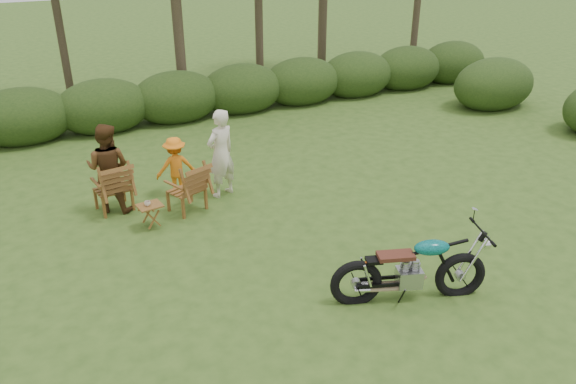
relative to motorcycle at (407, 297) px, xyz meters
name	(u,v)px	position (x,y,z in m)	size (l,w,h in m)	color
ground	(338,281)	(-0.71, 0.82, 0.00)	(80.00, 80.00, 0.00)	#2F4C19
motorcycle	(407,297)	(0.00, 0.00, 0.00)	(2.23, 0.85, 1.28)	#0CA59C
lawn_chair_right	(188,210)	(-2.12, 4.22, 0.00)	(0.70, 0.70, 1.02)	brown
lawn_chair_left	(116,209)	(-3.39, 4.86, 0.00)	(0.72, 0.72, 1.04)	brown
side_table	(151,216)	(-2.92, 3.83, 0.23)	(0.45, 0.38, 0.46)	brown
cup	(148,204)	(-2.95, 3.81, 0.51)	(0.11, 0.11, 0.09)	beige
adult_a	(223,194)	(-1.26, 4.57, 0.00)	(0.67, 0.44, 1.83)	beige
adult_b	(114,209)	(-3.41, 4.90, 0.00)	(0.85, 0.66, 1.75)	#533117
child	(178,194)	(-2.09, 4.99, 0.00)	(0.81, 0.46, 1.25)	orange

